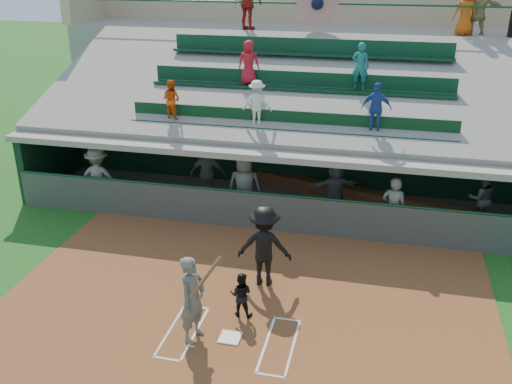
% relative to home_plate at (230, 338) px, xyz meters
% --- Properties ---
extents(ground, '(100.00, 100.00, 0.00)m').
position_rel_home_plate_xyz_m(ground, '(0.00, 0.00, -0.04)').
color(ground, '#184F16').
rests_on(ground, ground).
extents(dirt_slab, '(11.00, 9.00, 0.02)m').
position_rel_home_plate_xyz_m(dirt_slab, '(0.00, 0.50, -0.03)').
color(dirt_slab, brown).
rests_on(dirt_slab, ground).
extents(home_plate, '(0.43, 0.43, 0.03)m').
position_rel_home_plate_xyz_m(home_plate, '(0.00, 0.00, 0.00)').
color(home_plate, silver).
rests_on(home_plate, dirt_slab).
extents(batters_box_chalk, '(2.65, 1.85, 0.01)m').
position_rel_home_plate_xyz_m(batters_box_chalk, '(0.00, 0.00, -0.01)').
color(batters_box_chalk, white).
rests_on(batters_box_chalk, dirt_slab).
extents(dugout_floor, '(16.00, 3.50, 0.04)m').
position_rel_home_plate_xyz_m(dugout_floor, '(0.00, 6.75, -0.02)').
color(dugout_floor, gray).
rests_on(dugout_floor, ground).
extents(concourse_slab, '(20.00, 3.00, 4.60)m').
position_rel_home_plate_xyz_m(concourse_slab, '(0.00, 13.50, 2.26)').
color(concourse_slab, gray).
rests_on(concourse_slab, ground).
extents(grandstand, '(20.40, 10.40, 7.80)m').
position_rel_home_plate_xyz_m(grandstand, '(-0.00, 10.51, 2.23)').
color(grandstand, '#484D48').
rests_on(grandstand, ground).
extents(batter_at_plate, '(0.93, 0.80, 1.95)m').
position_rel_home_plate_xyz_m(batter_at_plate, '(-0.71, -0.15, 0.92)').
color(batter_at_plate, '#535550').
rests_on(batter_at_plate, dirt_slab).
extents(catcher, '(0.51, 0.40, 1.02)m').
position_rel_home_plate_xyz_m(catcher, '(0.02, 0.85, 0.50)').
color(catcher, black).
rests_on(catcher, dirt_slab).
extents(home_umpire, '(1.33, 0.84, 1.97)m').
position_rel_home_plate_xyz_m(home_umpire, '(0.22, 2.24, 0.97)').
color(home_umpire, black).
rests_on(home_umpire, dirt_slab).
extents(dugout_bench, '(12.87, 4.03, 0.40)m').
position_rel_home_plate_xyz_m(dugout_bench, '(0.19, 8.13, 0.20)').
color(dugout_bench, brown).
rests_on(dugout_bench, dugout_floor).
extents(white_table, '(0.91, 0.79, 0.67)m').
position_rel_home_plate_xyz_m(white_table, '(-6.12, 6.12, 0.34)').
color(white_table, silver).
rests_on(white_table, dugout_floor).
extents(water_cooler, '(0.36, 0.36, 0.36)m').
position_rel_home_plate_xyz_m(water_cooler, '(-6.11, 6.19, 0.85)').
color(water_cooler, '#CF5E0C').
rests_on(water_cooler, white_table).
extents(dugout_player_a, '(1.35, 0.93, 1.92)m').
position_rel_home_plate_xyz_m(dugout_player_a, '(-5.61, 5.36, 0.97)').
color(dugout_player_a, '#62645E').
rests_on(dugout_player_a, dugout_floor).
extents(dugout_player_b, '(1.14, 0.64, 1.84)m').
position_rel_home_plate_xyz_m(dugout_player_b, '(-2.50, 6.49, 0.92)').
color(dugout_player_b, '#60635E').
rests_on(dugout_player_b, dugout_floor).
extents(dugout_player_c, '(1.06, 0.77, 1.99)m').
position_rel_home_plate_xyz_m(dugout_player_c, '(-1.10, 5.59, 1.00)').
color(dugout_player_c, '#535651').
rests_on(dugout_player_c, dugout_floor).
extents(dugout_player_d, '(1.58, 1.02, 1.63)m').
position_rel_home_plate_xyz_m(dugout_player_d, '(1.43, 6.53, 0.82)').
color(dugout_player_d, '#60635D').
rests_on(dugout_player_d, dugout_floor).
extents(dugout_player_e, '(0.71, 0.52, 1.80)m').
position_rel_home_plate_xyz_m(dugout_player_e, '(3.12, 5.21, 0.90)').
color(dugout_player_e, '#5A5C57').
rests_on(dugout_player_e, dugout_floor).
extents(dugout_player_f, '(0.88, 0.74, 1.59)m').
position_rel_home_plate_xyz_m(dugout_player_f, '(5.56, 6.73, 0.80)').
color(dugout_player_f, '#535651').
rests_on(dugout_player_f, dugout_floor).
extents(concourse_staff_a, '(1.22, 0.80, 1.94)m').
position_rel_home_plate_xyz_m(concourse_staff_a, '(-2.58, 12.10, 5.53)').
color(concourse_staff_a, '#B21E14').
rests_on(concourse_staff_a, concourse_slab).
extents(concourse_staff_b, '(0.87, 0.66, 1.59)m').
position_rel_home_plate_xyz_m(concourse_staff_b, '(5.07, 12.36, 5.36)').
color(concourse_staff_b, '#D1500C').
rests_on(concourse_staff_b, concourse_slab).
extents(concourse_staff_c, '(1.77, 0.98, 1.82)m').
position_rel_home_plate_xyz_m(concourse_staff_c, '(5.52, 12.66, 5.47)').
color(concourse_staff_c, tan).
rests_on(concourse_staff_c, concourse_slab).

